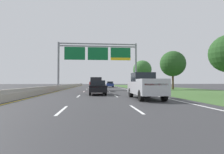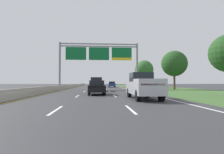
{
  "view_description": "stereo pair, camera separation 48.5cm",
  "coord_description": "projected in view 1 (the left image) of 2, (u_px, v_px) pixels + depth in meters",
  "views": [
    {
      "loc": [
        -0.24,
        1.39,
        1.37
      ],
      "look_at": [
        2.02,
        25.54,
        2.07
      ],
      "focal_mm": 29.16,
      "sensor_mm": 36.0,
      "label": 1
    },
    {
      "loc": [
        0.24,
        1.35,
        1.37
      ],
      "look_at": [
        2.02,
        25.54,
        2.07
      ],
      "focal_mm": 29.16,
      "sensor_mm": 36.0,
      "label": 2
    }
  ],
  "objects": [
    {
      "name": "ground_plane",
      "position": [
        96.0,
        90.0,
        33.43
      ],
      "size": [
        220.0,
        220.0,
        0.0
      ],
      "primitive_type": "plane",
      "color": "#333335"
    },
    {
      "name": "lane_striping",
      "position": [
        96.0,
        90.0,
        32.98
      ],
      "size": [
        11.96,
        106.0,
        0.01
      ],
      "color": "white",
      "rests_on": "ground"
    },
    {
      "name": "grass_verge_right",
      "position": [
        169.0,
        89.0,
        34.73
      ],
      "size": [
        14.0,
        110.0,
        0.02
      ],
      "primitive_type": "cube",
      "color": "#3D602D",
      "rests_on": "ground"
    },
    {
      "name": "median_barrier_concrete",
      "position": [
        60.0,
        88.0,
        32.83
      ],
      "size": [
        0.6,
        110.0,
        0.85
      ],
      "color": "#A8A399",
      "rests_on": "ground"
    },
    {
      "name": "overhead_sign_gantry",
      "position": [
        98.0,
        56.0,
        34.51
      ],
      "size": [
        15.06,
        0.42,
        8.9
      ],
      "color": "gray",
      "rests_on": "ground"
    },
    {
      "name": "pickup_truck_silver",
      "position": [
        145.0,
        86.0,
        15.0
      ],
      "size": [
        2.02,
        5.41,
        2.2
      ],
      "rotation": [
        0.0,
        0.0,
        1.57
      ],
      "color": "#B2B5BA",
      "rests_on": "ground"
    },
    {
      "name": "car_gold_centre_lane_sedan",
      "position": [
        96.0,
        84.0,
        53.42
      ],
      "size": [
        1.82,
        4.4,
        1.57
      ],
      "rotation": [
        0.0,
        0.0,
        1.57
      ],
      "color": "#A38438",
      "rests_on": "ground"
    },
    {
      "name": "car_black_centre_lane_sedan",
      "position": [
        97.0,
        87.0,
        20.21
      ],
      "size": [
        1.93,
        4.44,
        1.57
      ],
      "rotation": [
        0.0,
        0.0,
        1.6
      ],
      "color": "black",
      "rests_on": "ground"
    },
    {
      "name": "car_red_centre_lane_suv",
      "position": [
        96.0,
        84.0,
        28.02
      ],
      "size": [
        1.93,
        4.71,
        2.11
      ],
      "rotation": [
        0.0,
        0.0,
        1.56
      ],
      "color": "maroon",
      "rests_on": "ground"
    },
    {
      "name": "car_blue_right_lane_sedan",
      "position": [
        110.0,
        84.0,
        49.61
      ],
      "size": [
        1.94,
        4.45,
        1.57
      ],
      "rotation": [
        0.0,
        0.0,
        1.54
      ],
      "color": "navy",
      "rests_on": "ground"
    },
    {
      "name": "roadside_tree_mid",
      "position": [
        173.0,
        64.0,
        34.49
      ],
      "size": [
        4.82,
        4.82,
        7.3
      ],
      "color": "#4C3823",
      "rests_on": "ground"
    },
    {
      "name": "roadside_tree_far",
      "position": [
        142.0,
        70.0,
        45.64
      ],
      "size": [
        4.62,
        4.62,
        6.87
      ],
      "color": "#4C3823",
      "rests_on": "ground"
    }
  ]
}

